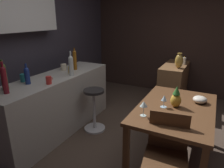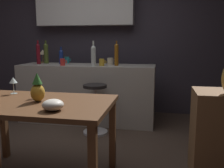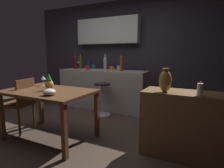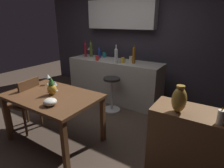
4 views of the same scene
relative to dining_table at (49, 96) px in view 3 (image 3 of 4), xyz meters
name	(u,v)px [view 3 (image 3 of 4)]	position (x,y,z in m)	size (l,w,h in m)	color
ground_plane	(70,128)	(0.03, 0.42, -0.65)	(9.00, 9.00, 0.00)	#47382D
wall_kitchen_back	(118,48)	(-0.03, 2.50, 0.76)	(5.20, 0.33, 2.60)	#38333D
dining_table	(49,96)	(0.00, 0.00, 0.00)	(1.30, 0.84, 0.74)	#56351E
kitchen_counter	(103,89)	(-0.08, 1.78, -0.20)	(2.10, 0.60, 0.90)	#B2ADA3
sideboard_cabinet	(188,125)	(1.91, 0.37, -0.24)	(1.10, 0.44, 0.82)	brown
chair_near_window	(21,102)	(-0.59, -0.04, -0.15)	(0.46, 0.46, 0.88)	#56351E
bar_stool	(102,98)	(0.19, 1.26, -0.29)	(0.34, 0.34, 0.68)	#262323
wine_glass_left	(51,82)	(-0.07, 0.13, 0.20)	(0.07, 0.07, 0.15)	silver
wine_glass_right	(43,78)	(-0.39, 0.27, 0.22)	(0.08, 0.08, 0.17)	silver
pineapple_centerpiece	(49,83)	(0.00, 0.01, 0.20)	(0.12, 0.12, 0.25)	gold
fruit_bowl	(49,92)	(0.25, -0.24, 0.13)	(0.17, 0.17, 0.09)	beige
wine_bottle_cobalt	(89,64)	(-0.52, 1.83, 0.37)	(0.07, 0.07, 0.27)	navy
wine_bottle_olive	(81,62)	(-0.80, 1.89, 0.43)	(0.07, 0.07, 0.37)	#475623
wine_bottle_clear	(105,64)	(0.08, 1.58, 0.41)	(0.07, 0.07, 0.37)	silver
wine_bottle_ruby	(75,62)	(-0.88, 1.77, 0.43)	(0.06, 0.06, 0.37)	maroon
wine_bottle_amber	(121,63)	(0.40, 1.74, 0.42)	(0.06, 0.06, 0.37)	#8C5114
cup_mustard	(111,69)	(0.19, 1.67, 0.30)	(0.11, 0.08, 0.10)	gold
cup_red	(87,68)	(-0.39, 1.58, 0.30)	(0.11, 0.07, 0.10)	red
cup_teal	(93,67)	(-0.47, 1.96, 0.30)	(0.12, 0.08, 0.11)	teal
cup_cream	(119,68)	(0.27, 1.89, 0.30)	(0.13, 0.09, 0.10)	beige
counter_lamp	(79,62)	(-0.91, 1.98, 0.41)	(0.14, 0.14, 0.22)	#A58447
pillar_candle_tall	(200,90)	(2.01, 0.22, 0.24)	(0.06, 0.06, 0.17)	white
vase_brass	(165,81)	(1.63, 0.26, 0.31)	(0.15, 0.15, 0.29)	#B78C38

